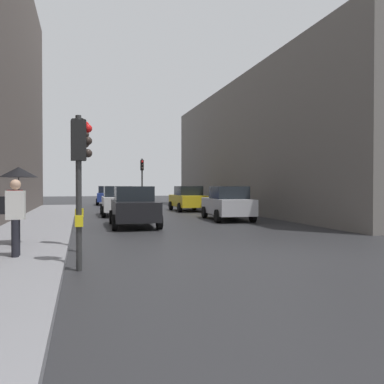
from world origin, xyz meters
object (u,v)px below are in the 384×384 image
at_px(car_blue_van, 107,195).
at_px(car_yellow_taxi, 188,199).
at_px(pedestrian_with_umbrella, 17,184).
at_px(car_dark_suv, 134,206).
at_px(car_white_compact, 118,201).
at_px(traffic_light_far_median, 142,174).
at_px(car_silver_hatchback, 228,203).
at_px(traffic_light_near_left, 80,164).
at_px(pedestrian_with_black_backpack, 13,213).
at_px(traffic_light_near_right, 80,158).

distance_m(car_blue_van, car_yellow_taxi, 11.95).
bearing_deg(pedestrian_with_umbrella, car_dark_suv, 54.71).
relative_size(car_blue_van, car_white_compact, 1.02).
distance_m(traffic_light_far_median, car_silver_hatchback, 12.73).
height_order(traffic_light_near_left, pedestrian_with_black_backpack, traffic_light_near_left).
distance_m(traffic_light_near_right, pedestrian_with_black_backpack, 2.33).
distance_m(traffic_light_far_median, pedestrian_with_umbrella, 20.67).
bearing_deg(car_white_compact, car_silver_hatchback, -42.78).
height_order(car_silver_hatchback, pedestrian_with_black_backpack, pedestrian_with_black_backpack).
height_order(traffic_light_near_right, pedestrian_with_black_backpack, traffic_light_near_right).
height_order(traffic_light_far_median, car_silver_hatchback, traffic_light_far_median).
xyz_separation_m(car_dark_suv, pedestrian_with_black_backpack, (-3.73, -7.40, 0.29)).
xyz_separation_m(traffic_light_far_median, traffic_light_near_left, (-4.77, -22.74, -0.50)).
relative_size(car_silver_hatchback, car_yellow_taxi, 1.03).
xyz_separation_m(traffic_light_near_left, pedestrian_with_umbrella, (-1.66, 3.11, -0.40)).
xyz_separation_m(traffic_light_far_median, pedestrian_with_umbrella, (-6.43, -19.62, -0.90)).
xyz_separation_m(car_silver_hatchback, pedestrian_with_umbrella, (-9.02, -7.30, 0.96)).
xyz_separation_m(car_blue_van, pedestrian_with_black_backpack, (-3.90, -27.81, 0.29)).
bearing_deg(traffic_light_near_left, car_yellow_taxi, 68.03).
height_order(traffic_light_near_right, car_white_compact, traffic_light_near_right).
bearing_deg(car_white_compact, pedestrian_with_umbrella, -107.50).
relative_size(car_silver_hatchback, car_dark_suv, 1.02).
bearing_deg(car_yellow_taxi, pedestrian_with_umbrella, -120.84).
height_order(car_white_compact, car_silver_hatchback, same).
height_order(traffic_light_near_right, car_silver_hatchback, traffic_light_near_right).
distance_m(car_blue_van, car_white_compact, 13.83).
height_order(traffic_light_near_left, car_blue_van, traffic_light_near_left).
relative_size(traffic_light_near_left, pedestrian_with_umbrella, 1.52).
height_order(car_blue_van, car_white_compact, same).
bearing_deg(car_white_compact, traffic_light_near_left, -98.09).
height_order(car_blue_van, car_silver_hatchback, same).
xyz_separation_m(car_yellow_taxi, pedestrian_with_umbrella, (-8.97, -15.03, 0.96)).
bearing_deg(traffic_light_near_left, traffic_light_near_right, 90.07).
height_order(traffic_light_near_right, traffic_light_near_left, traffic_light_near_right).
height_order(car_silver_hatchback, car_dark_suv, same).
distance_m(traffic_light_near_left, car_yellow_taxi, 19.61).
height_order(car_white_compact, car_yellow_taxi, same).
relative_size(car_dark_suv, pedestrian_with_black_backpack, 2.40).
relative_size(traffic_light_near_right, car_white_compact, 0.87).
xyz_separation_m(traffic_light_near_right, car_silver_hatchback, (7.36, 7.99, -1.66)).
distance_m(traffic_light_far_median, traffic_light_near_left, 23.24).
bearing_deg(traffic_light_near_left, car_white_compact, 81.91).
relative_size(traffic_light_far_median, car_dark_suv, 0.93).
height_order(car_dark_suv, pedestrian_with_black_backpack, pedestrian_with_black_backpack).
bearing_deg(car_blue_van, traffic_light_near_right, -95.22).
distance_m(car_silver_hatchback, car_yellow_taxi, 7.73).
bearing_deg(car_silver_hatchback, traffic_light_near_right, -132.66).
bearing_deg(car_silver_hatchback, pedestrian_with_black_backpack, -133.90).
xyz_separation_m(traffic_light_near_left, car_blue_van, (2.43, 29.05, -1.36)).
distance_m(traffic_light_near_right, traffic_light_near_left, 2.44).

